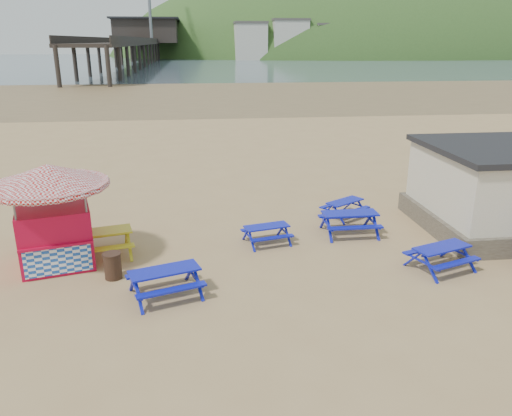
{
  "coord_description": "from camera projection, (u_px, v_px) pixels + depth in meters",
  "views": [
    {
      "loc": [
        -1.53,
        -15.32,
        6.69
      ],
      "look_at": [
        0.51,
        1.5,
        1.0
      ],
      "focal_mm": 35.0,
      "sensor_mm": 36.0,
      "label": 1
    }
  ],
  "objects": [
    {
      "name": "headland_town",
      "position": [
        380.0,
        76.0,
        246.31
      ],
      "size": [
        264.0,
        144.0,
        108.0
      ],
      "color": "#2D4C1E",
      "rests_on": "ground"
    },
    {
      "name": "picnic_table_yellow",
      "position": [
        100.0,
        244.0,
        16.2
      ],
      "size": [
        2.39,
        2.09,
        0.87
      ],
      "rotation": [
        0.0,
        0.0,
        0.23
      ],
      "color": "yellow",
      "rests_on": "ground"
    },
    {
      "name": "picnic_table_blue_a",
      "position": [
        267.0,
        234.0,
        17.27
      ],
      "size": [
        1.78,
        1.55,
        0.64
      ],
      "rotation": [
        0.0,
        0.0,
        0.23
      ],
      "color": "#030B98",
      "rests_on": "ground"
    },
    {
      "name": "pier",
      "position": [
        147.0,
        44.0,
        180.65
      ],
      "size": [
        24.0,
        220.0,
        39.29
      ],
      "color": "black",
      "rests_on": "ground"
    },
    {
      "name": "picnic_table_blue_e",
      "position": [
        441.0,
        258.0,
        15.27
      ],
      "size": [
        2.17,
        1.96,
        0.75
      ],
      "rotation": [
        0.0,
        0.0,
        0.34
      ],
      "color": "#030B98",
      "rests_on": "ground"
    },
    {
      "name": "ground",
      "position": [
        246.0,
        251.0,
        16.72
      ],
      "size": [
        400.0,
        400.0,
        0.0
      ],
      "primitive_type": "plane",
      "color": "tan",
      "rests_on": "ground"
    },
    {
      "name": "litter_bin",
      "position": [
        113.0,
        266.0,
        14.69
      ],
      "size": [
        0.54,
        0.54,
        0.8
      ],
      "color": "#3E261B",
      "rests_on": "ground"
    },
    {
      "name": "wet_sand",
      "position": [
        205.0,
        92.0,
        68.48
      ],
      "size": [
        400.0,
        400.0,
        0.0
      ],
      "primitive_type": "plane",
      "color": "olive",
      "rests_on": "ground"
    },
    {
      "name": "picnic_table_blue_d",
      "position": [
        165.0,
        283.0,
        13.66
      ],
      "size": [
        2.27,
        2.04,
        0.79
      ],
      "rotation": [
        0.0,
        0.0,
        0.32
      ],
      "color": "#030B98",
      "rests_on": "ground"
    },
    {
      "name": "picnic_table_blue_b",
      "position": [
        349.0,
        223.0,
        18.06
      ],
      "size": [
        1.99,
        1.61,
        0.83
      ],
      "rotation": [
        0.0,
        0.0,
        0.01
      ],
      "color": "#030B98",
      "rests_on": "ground"
    },
    {
      "name": "sea",
      "position": [
        197.0,
        61.0,
        176.7
      ],
      "size": [
        400.0,
        400.0,
        0.0
      ],
      "primitive_type": "plane",
      "color": "#495C69",
      "rests_on": "ground"
    },
    {
      "name": "picnic_table_blue_c",
      "position": [
        345.0,
        209.0,
        19.86
      ],
      "size": [
        2.05,
        1.95,
        0.67
      ],
      "rotation": [
        0.0,
        0.0,
        0.57
      ],
      "color": "#030B98",
      "rests_on": "ground"
    },
    {
      "name": "ice_cream_kiosk",
      "position": [
        51.0,
        202.0,
        15.16
      ],
      "size": [
        4.39,
        4.39,
        3.22
      ],
      "rotation": [
        0.0,
        0.0,
        0.25
      ],
      "color": "#B7072D",
      "rests_on": "ground"
    }
  ]
}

